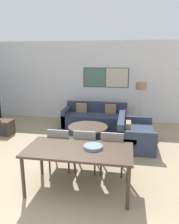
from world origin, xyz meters
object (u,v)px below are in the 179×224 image
Objects in this scene: fruit_bowl at (93,147)px; coffee_table at (88,130)px; floor_lamp at (141,90)px; dining_chair_centre at (86,148)px; sofa_main at (95,118)px; dining_table at (79,153)px; dining_chair_right at (112,150)px; sofa_side at (133,135)px; dining_chair_left at (60,147)px.

coffee_table is at bearing 102.69° from fruit_bowl.
dining_chair_centre is at bearing -110.65° from floor_lamp.
coffee_table is at bearing 99.08° from dining_chair_centre.
sofa_main is at bearing 97.91° from fruit_bowl.
fruit_bowl is (0.50, -2.21, 0.48)m from coffee_table.
dining_table is 2.00× the size of dining_chair_centre.
sofa_main is 3.66m from fruit_bowl.
dining_chair_right is at bearing 63.12° from fruit_bowl.
floor_lamp is (0.24, 1.56, 0.99)m from sofa_side.
sofa_main is 1.15× the size of dining_table.
dining_chair_left is at bearing 144.15° from fruit_bowl.
fruit_bowl is (0.23, 0.07, 0.10)m from dining_table.
coffee_table is at bearing -90.00° from sofa_main.
coffee_table is 1.70m from dining_chair_left.
coffee_table is 1.21× the size of dining_chair_centre.
dining_chair_centre is at bearing 90.00° from dining_table.
floor_lamp is at bearing 75.63° from fruit_bowl.
floor_lamp reaches higher than coffee_table.
dining_chair_left reaches higher than fruit_bowl.
dining_chair_centre is at bearing 1.75° from dining_chair_left.
sofa_main is at bearing 94.98° from dining_chair_centre.
floor_lamp is at bearing 4.18° from sofa_main.
coffee_table is 0.74× the size of floor_lamp.
dining_chair_right is at bearing 50.61° from dining_table.
dining_chair_left is (-0.26, -1.67, 0.19)m from coffee_table.
dining_chair_left is 2.77× the size of fruit_bowl.
dining_chair_right is at bearing -75.46° from sofa_main.
sofa_main is 1.75m from floor_lamp.
sofa_side is 1.35× the size of coffee_table.
coffee_table is (0.00, -1.38, 0.05)m from sofa_main.
sofa_main is 3.07m from dining_chair_left.
fruit_bowl is 3.84m from floor_lamp.
fruit_bowl reaches higher than coffee_table.
dining_chair_right reaches higher than fruit_bowl.
dining_chair_centre is 0.68m from fruit_bowl.
floor_lamp is (1.45, 1.48, 0.94)m from coffee_table.
dining_chair_centre is (0.26, -3.03, 0.24)m from sofa_main.
dining_chair_left is 0.52m from dining_chair_centre.
fruit_bowl reaches higher than sofa_side.
dining_table is (0.26, -3.66, 0.43)m from sofa_main.
coffee_table is 1.68m from dining_chair_centre.
sofa_main is at bearing 85.17° from dining_chair_left.
dining_chair_centre and dining_chair_right have the same top height.
dining_chair_right is (0.79, -3.03, 0.24)m from sofa_main.
fruit_bowl reaches higher than sofa_main.
sofa_side reaches higher than coffee_table.
coffee_table is 0.60× the size of dining_table.
floor_lamp reaches higher than sofa_main.
fruit_bowl is at bearing 161.54° from sofa_side.
sofa_side is at bearing 47.23° from dining_chair_left.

